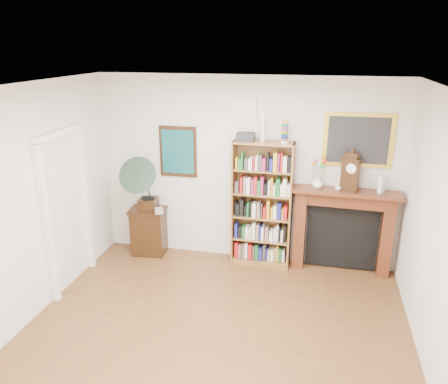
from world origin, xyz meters
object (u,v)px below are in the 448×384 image
Objects in this scene: gramophone at (143,181)px; bottle_right at (383,185)px; fireplace at (343,223)px; bookshelf at (262,198)px; flower_vase at (318,183)px; cd_stack at (159,211)px; bottle_left at (381,185)px; mantel_clock at (350,173)px; teacup at (338,188)px; side_cabinet at (149,231)px.

bottle_right is at bearing -1.74° from gramophone.
bottle_right is (0.48, -0.02, 0.61)m from fireplace.
gramophone is (-1.78, -0.18, 0.20)m from bookshelf.
flower_vase is (2.56, 0.21, 0.08)m from gramophone.
flower_vase is 0.88m from bottle_right.
cd_stack is 0.50× the size of bottle_left.
mantel_clock is at bearing 3.30° from cd_stack.
cd_stack is 0.76× the size of flower_vase.
teacup is at bearing -149.35° from mantel_clock.
mantel_clock is (2.76, 0.16, 0.73)m from cd_stack.
bookshelf is 1.65m from bottle_left.
teacup is (0.28, -0.06, -0.04)m from flower_vase.
side_cabinet is 2.74m from flower_vase.
flower_vase is at bearing -0.87° from gramophone.
bottle_left reaches higher than fireplace.
gramophone is 3.00m from mantel_clock.
bookshelf is 0.83m from flower_vase.
fireplace is (1.18, 0.07, -0.31)m from bookshelf.
fireplace is at bearing 5.21° from flower_vase.
mantel_clock is at bearing -64.07° from fireplace.
gramophone reaches higher than side_cabinet.
gramophone is 5.76× the size of flower_vase.
bookshelf is at bearing 5.94° from cd_stack.
teacup is (-0.15, -0.02, -0.23)m from mantel_clock.
cd_stack is at bearing -175.28° from flower_vase.
gramophone is (-2.95, -0.25, 0.51)m from fireplace.
mantel_clock is 0.27m from teacup.
gramophone reaches higher than fireplace.
bottle_left is at bearing 21.17° from mantel_clock.
side_cabinet is 4.77× the size of flower_vase.
bookshelf reaches higher than bottle_left.
teacup is (2.85, 0.02, 0.92)m from side_cabinet.
teacup reaches higher than fireplace.
gramophone is at bearing -172.80° from fireplace.
flower_vase is at bearing -172.41° from fireplace.
mantel_clock is 0.47m from flower_vase.
fireplace is at bearing 170.59° from bottle_left.
flower_vase is at bearing 4.72° from cd_stack.
bottle_right is (3.22, 0.21, 0.57)m from cd_stack.
mantel_clock reaches higher than side_cabinet.
bottle_right is (1.66, 0.05, 0.30)m from bookshelf.
flower_vase is (2.57, 0.07, 0.97)m from side_cabinet.
side_cabinet is 0.50× the size of fireplace.
side_cabinet is at bearing -179.64° from teacup.
cd_stack is 3.23m from bottle_left.
bookshelf is 1.09m from teacup.
bottle_left is (0.56, 0.02, 0.09)m from teacup.
cd_stack is at bearing -177.18° from bottle_left.
mantel_clock is at bearing -4.46° from flower_vase.
flower_vase reaches higher than side_cabinet.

